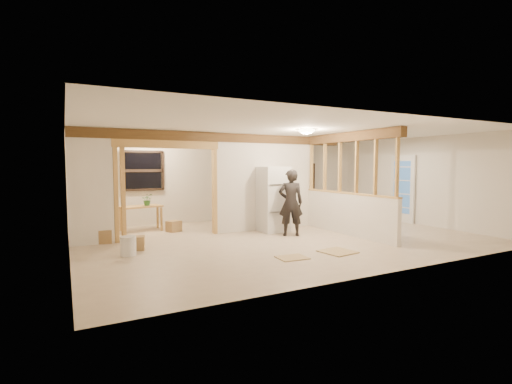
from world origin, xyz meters
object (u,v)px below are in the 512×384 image
work_table (141,218)px  shop_vac (83,226)px  bookshelf (302,189)px  woman (291,203)px  refrigerator (273,199)px

work_table → shop_vac: 1.47m
bookshelf → woman: bearing=-128.3°
woman → shop_vac: 4.88m
shop_vac → bookshelf: 6.91m
refrigerator → bookshelf: 3.27m
woman → bookshelf: size_ratio=0.91×
refrigerator → work_table: 3.47m
woman → work_table: 3.91m
shop_vac → bookshelf: (6.80, 1.07, 0.58)m
refrigerator → shop_vac: 4.58m
shop_vac → bookshelf: size_ratio=0.34×
bookshelf → shop_vac: bearing=-171.1°
woman → work_table: size_ratio=1.54×
shop_vac → work_table: bearing=19.4°
refrigerator → work_table: size_ratio=1.60×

